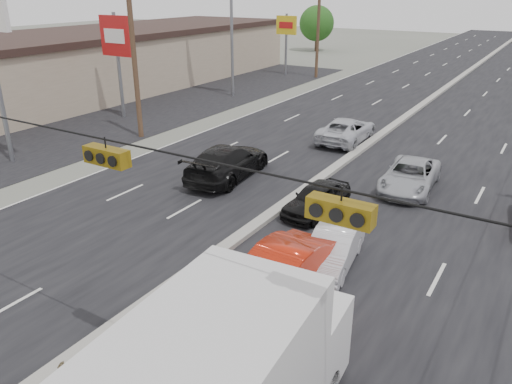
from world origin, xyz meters
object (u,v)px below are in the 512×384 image
tan_sedan (114,382)px  red_sedan (278,276)px  utility_pole_left_c (318,24)px  pole_sign_far (286,30)px  tree_left_far (317,23)px  queue_car_b (333,249)px  utility_pole_left_b (134,51)px  queue_car_a (317,199)px  oncoming_near (228,162)px  oncoming_far (346,130)px  queue_car_c (410,176)px  pole_sign_mid (116,42)px

tan_sedan → red_sedan: (0.95, 5.50, 0.02)m
utility_pole_left_c → pole_sign_far: size_ratio=1.67×
tree_left_far → queue_car_b: tree_left_far is taller
utility_pole_left_b → queue_car_a: bearing=-17.8°
oncoming_near → oncoming_far: (2.57, 8.60, -0.09)m
queue_car_b → oncoming_far: (-5.03, 13.56, 0.08)m
utility_pole_left_c → queue_car_c: utility_pole_left_c is taller
utility_pole_left_b → queue_car_b: bearing=-26.3°
utility_pole_left_b → oncoming_far: size_ratio=1.97×
tree_left_far → oncoming_near: (18.03, -48.02, -2.91)m
queue_car_b → oncoming_near: bearing=138.9°
red_sedan → oncoming_near: oncoming_near is taller
pole_sign_far → red_sedan: (19.00, -35.53, -3.63)m
queue_car_c → pole_sign_far: bearing=124.5°
queue_car_a → queue_car_b: bearing=-51.5°
tree_left_far → oncoming_near: tree_left_far is taller
tan_sedan → oncoming_far: size_ratio=1.03×
oncoming_near → queue_car_b: bearing=141.3°
queue_car_a → utility_pole_left_c: bearing=121.3°
tan_sedan → queue_car_a: size_ratio=1.43×
utility_pole_left_b → oncoming_far: (11.10, 5.59, -4.40)m
tree_left_far → tan_sedan: 65.67m
pole_sign_mid → tree_left_far: bearing=96.8°
utility_pole_left_c → red_sedan: bearing=-66.4°
red_sedan → utility_pole_left_b: bearing=147.5°
pole_sign_far → oncoming_far: 24.57m
tree_left_far → queue_car_a: 54.80m
utility_pole_left_c → pole_sign_far: (-3.50, -0.00, -0.70)m
queue_car_b → queue_car_c: size_ratio=0.81×
queue_car_c → oncoming_near: (-7.86, -3.06, 0.15)m
pole_sign_mid → oncoming_near: pole_sign_mid is taller
pole_sign_mid → queue_car_c: (20.90, -2.95, -4.47)m
utility_pole_left_c → pole_sign_far: bearing=-180.0°
tree_left_far → pole_sign_far: bearing=-73.3°
tree_left_far → red_sedan: size_ratio=1.30×
oncoming_near → tree_left_far: bearing=-75.0°
utility_pole_left_b → oncoming_far: utility_pole_left_b is taller
queue_car_a → oncoming_far: (-2.80, 10.04, 0.08)m
pole_sign_mid → tan_sedan: (19.05, -19.03, -4.36)m
tree_left_far → queue_car_a: bearing=-64.7°
utility_pole_left_b → red_sedan: bearing=-34.2°
utility_pole_left_b → queue_car_c: (16.40, 0.05, -4.46)m
pole_sign_mid → red_sedan: 24.54m
tree_left_far → queue_car_c: bearing=-60.1°
pole_sign_far → queue_car_a: pole_sign_far is taller
utility_pole_left_b → queue_car_a: size_ratio=2.73×
pole_sign_far → queue_car_c: size_ratio=1.29×
utility_pole_left_c → tan_sedan: size_ratio=1.91×
pole_sign_far → utility_pole_left_c: bearing=0.0°
pole_sign_mid → oncoming_far: pole_sign_mid is taller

